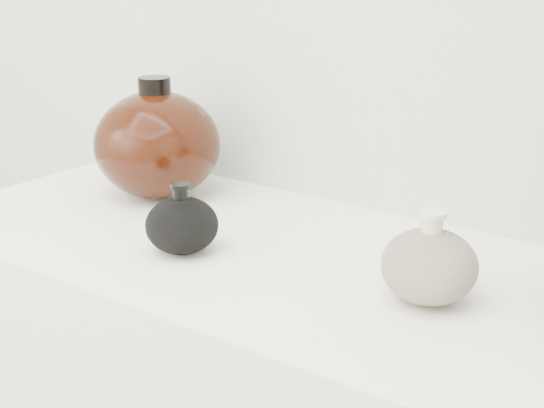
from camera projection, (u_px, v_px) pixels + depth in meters
The scene contains 3 objects.
black_gourd_vase at pixel (182, 225), 1.09m from camera, with size 0.13×0.13×0.10m.
cream_gourd_vase at pixel (429, 265), 0.93m from camera, with size 0.16×0.16×0.12m.
left_round_pot at pixel (157, 144), 1.32m from camera, with size 0.26×0.26×0.21m.
Camera 1 is at (0.57, 0.12, 1.32)m, focal length 50.00 mm.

